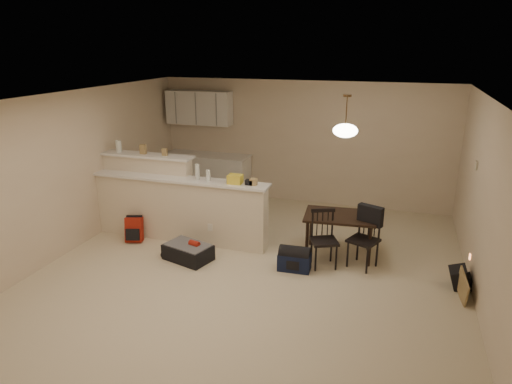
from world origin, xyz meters
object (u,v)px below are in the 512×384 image
at_px(dining_chair_near, 324,240).
at_px(dining_chair_far, 363,239).
at_px(navy_duffel, 294,262).
at_px(black_daypack, 460,278).
at_px(pendant_lamp, 345,130).
at_px(suitcase, 188,252).
at_px(dining_table, 340,220).
at_px(red_backpack, 134,229).

height_order(dining_chair_near, dining_chair_far, dining_chair_far).
distance_m(navy_duffel, black_daypack, 2.27).
distance_m(pendant_lamp, suitcase, 3.00).
xyz_separation_m(dining_table, red_backpack, (-3.35, -0.52, -0.38)).
height_order(pendant_lamp, suitcase, pendant_lamp).
relative_size(dining_chair_near, dining_chair_far, 0.95).
bearing_deg(dining_chair_far, red_backpack, -153.60).
xyz_separation_m(pendant_lamp, red_backpack, (-3.35, -0.52, -1.78)).
relative_size(dining_table, suitcase, 1.61).
bearing_deg(black_daypack, dining_chair_far, 80.22).
bearing_deg(suitcase, red_backpack, 179.46).
relative_size(suitcase, red_backpack, 1.69).
xyz_separation_m(dining_chair_far, suitcase, (-2.58, -0.57, -0.33)).
bearing_deg(pendant_lamp, dining_chair_near, -108.73).
xyz_separation_m(suitcase, navy_duffel, (1.64, 0.17, 0.01)).
relative_size(dining_table, red_backpack, 2.73).
xyz_separation_m(dining_table, navy_duffel, (-0.54, -0.70, -0.46)).
bearing_deg(dining_chair_near, black_daypack, -25.14).
xyz_separation_m(dining_chair_far, navy_duffel, (-0.94, -0.41, -0.32)).
height_order(suitcase, red_backpack, red_backpack).
bearing_deg(dining_table, red_backpack, -176.20).
relative_size(pendant_lamp, dining_chair_far, 0.68).
height_order(dining_table, red_backpack, dining_table).
height_order(dining_chair_near, black_daypack, dining_chair_near).
bearing_deg(red_backpack, dining_chair_far, -13.70).
height_order(dining_table, navy_duffel, dining_table).
bearing_deg(suitcase, dining_chair_near, 27.97).
xyz_separation_m(dining_table, black_daypack, (1.72, -0.51, -0.45)).
xyz_separation_m(suitcase, black_daypack, (3.90, 0.37, 0.02)).
bearing_deg(red_backpack, dining_chair_near, -15.97).
height_order(dining_chair_far, navy_duffel, dining_chair_far).
height_order(dining_table, pendant_lamp, pendant_lamp).
distance_m(red_backpack, black_daypack, 5.07).
relative_size(pendant_lamp, black_daypack, 1.97).
height_order(red_backpack, black_daypack, red_backpack).
bearing_deg(navy_duffel, black_daypack, 2.49).
bearing_deg(dining_table, suitcase, -163.19).
bearing_deg(red_backpack, navy_duffel, -20.86).
relative_size(suitcase, black_daypack, 2.24).
relative_size(dining_table, navy_duffel, 2.41).
distance_m(pendant_lamp, black_daypack, 2.58).
height_order(dining_table, dining_chair_near, dining_chair_near).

